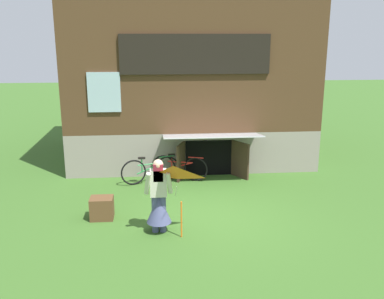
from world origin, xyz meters
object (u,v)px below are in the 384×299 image
Objects in this scene: kite at (173,185)px; wooden_crate at (102,208)px; bicycle_red at (180,168)px; person at (159,202)px; bicycle_green at (150,170)px.

kite reaches higher than wooden_crate.
bicycle_red is 3.07× the size of wooden_crate.
person is at bearing -82.23° from bicycle_red.
bicycle_red is (0.34, 3.87, -0.86)m from kite.
person is 3.41m from bicycle_red.
wooden_crate is (-1.08, -2.36, -0.13)m from bicycle_green.
kite is at bearing -99.65° from bicycle_green.
kite reaches higher than bicycle_green.
bicycle_green is 3.20× the size of wooden_crate.
bicycle_green is at bearing 96.66° from person.
bicycle_red is at bearing 53.27° from wooden_crate.
person reaches higher than kite.
bicycle_green is at bearing 65.49° from wooden_crate.
kite is 0.94× the size of bicycle_red.
person is at bearing -31.89° from wooden_crate.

